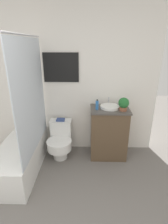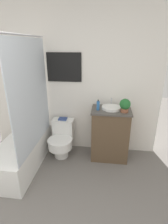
{
  "view_description": "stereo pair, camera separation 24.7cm",
  "coord_description": "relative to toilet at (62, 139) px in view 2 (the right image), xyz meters",
  "views": [
    {
      "loc": [
        0.33,
        -0.54,
        1.88
      ],
      "look_at": [
        0.27,
        1.92,
        0.9
      ],
      "focal_mm": 28.0,
      "sensor_mm": 36.0,
      "label": 1
    },
    {
      "loc": [
        0.58,
        -0.52,
        1.88
      ],
      "look_at": [
        0.27,
        1.92,
        0.9
      ],
      "focal_mm": 28.0,
      "sensor_mm": 36.0,
      "label": 2
    }
  ],
  "objects": [
    {
      "name": "potted_plant",
      "position": [
        1.03,
        -0.05,
        0.69
      ],
      "size": [
        0.17,
        0.17,
        0.21
      ],
      "color": "brown",
      "rests_on": "vanity"
    },
    {
      "name": "shower_area",
      "position": [
        -0.55,
        -0.38,
        -0.03
      ],
      "size": [
        0.58,
        1.33,
        1.98
      ],
      "color": "white",
      "rests_on": "ground_plane"
    },
    {
      "name": "book_on_tank",
      "position": [
        0.0,
        0.14,
        0.32
      ],
      "size": [
        0.14,
        0.12,
        0.02
      ],
      "color": "#33477F",
      "rests_on": "toilet"
    },
    {
      "name": "wall_back",
      "position": [
        0.15,
        0.31,
        0.94
      ],
      "size": [
        3.01,
        0.07,
        2.5
      ],
      "color": "white",
      "rests_on": "ground_plane"
    },
    {
      "name": "soap_bottle",
      "position": [
        0.62,
        -0.0,
        0.65
      ],
      "size": [
        0.05,
        0.05,
        0.17
      ],
      "color": "#2D6BB2",
      "rests_on": "vanity"
    },
    {
      "name": "sink",
      "position": [
        0.83,
        0.07,
        0.6
      ],
      "size": [
        0.31,
        0.35,
        0.13
      ],
      "color": "white",
      "rests_on": "vanity"
    },
    {
      "name": "vanity",
      "position": [
        0.83,
        0.04,
        0.13
      ],
      "size": [
        0.63,
        0.46,
        0.89
      ],
      "color": "brown",
      "rests_on": "ground_plane"
    },
    {
      "name": "toilet",
      "position": [
        0.0,
        0.0,
        0.0
      ],
      "size": [
        0.42,
        0.56,
        0.62
      ],
      "color": "white",
      "rests_on": "ground_plane"
    }
  ]
}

